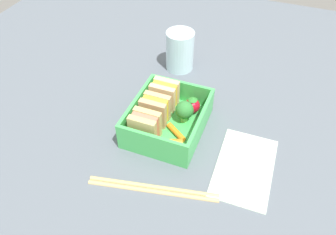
{
  "coord_description": "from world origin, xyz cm",
  "views": [
    {
      "loc": [
        -38.65,
        -15.0,
        43.43
      ],
      "look_at": [
        0.0,
        0.0,
        2.7
      ],
      "focal_mm": 35.0,
      "sensor_mm": 36.0,
      "label": 1
    }
  ],
  "objects_px": {
    "carrot_stick_far_left": "(170,143)",
    "chopstick_pair": "(153,188)",
    "sandwich_center": "(164,95)",
    "folded_napkin": "(245,167)",
    "strawberry_far_left": "(192,105)",
    "sandwich_center_left": "(155,110)",
    "sandwich_left": "(145,126)",
    "carrot_stick_left": "(176,132)",
    "broccoli_floret": "(185,110)",
    "drinking_glass": "(180,51)"
  },
  "relations": [
    {
      "from": "chopstick_pair",
      "to": "drinking_glass",
      "type": "distance_m",
      "value": 0.33
    },
    {
      "from": "carrot_stick_left",
      "to": "drinking_glass",
      "type": "height_order",
      "value": "drinking_glass"
    },
    {
      "from": "carrot_stick_left",
      "to": "chopstick_pair",
      "type": "bearing_deg",
      "value": -178.51
    },
    {
      "from": "sandwich_left",
      "to": "strawberry_far_left",
      "type": "height_order",
      "value": "sandwich_left"
    },
    {
      "from": "sandwich_center_left",
      "to": "strawberry_far_left",
      "type": "bearing_deg",
      "value": -49.82
    },
    {
      "from": "folded_napkin",
      "to": "broccoli_floret",
      "type": "bearing_deg",
      "value": 65.71
    },
    {
      "from": "strawberry_far_left",
      "to": "broccoli_floret",
      "type": "bearing_deg",
      "value": 168.24
    },
    {
      "from": "broccoli_floret",
      "to": "drinking_glass",
      "type": "relative_size",
      "value": 0.49
    },
    {
      "from": "broccoli_floret",
      "to": "strawberry_far_left",
      "type": "height_order",
      "value": "broccoli_floret"
    },
    {
      "from": "carrot_stick_left",
      "to": "chopstick_pair",
      "type": "distance_m",
      "value": 0.11
    },
    {
      "from": "carrot_stick_far_left",
      "to": "chopstick_pair",
      "type": "height_order",
      "value": "carrot_stick_far_left"
    },
    {
      "from": "sandwich_left",
      "to": "carrot_stick_left",
      "type": "xyz_separation_m",
      "value": [
        0.02,
        -0.05,
        -0.02
      ]
    },
    {
      "from": "carrot_stick_left",
      "to": "broccoli_floret",
      "type": "relative_size",
      "value": 1.04
    },
    {
      "from": "sandwich_center",
      "to": "carrot_stick_far_left",
      "type": "xyz_separation_m",
      "value": [
        -0.09,
        -0.05,
        -0.02
      ]
    },
    {
      "from": "drinking_glass",
      "to": "folded_napkin",
      "type": "distance_m",
      "value": 0.3
    },
    {
      "from": "carrot_stick_left",
      "to": "strawberry_far_left",
      "type": "height_order",
      "value": "strawberry_far_left"
    },
    {
      "from": "sandwich_left",
      "to": "carrot_stick_left",
      "type": "relative_size",
      "value": 1.17
    },
    {
      "from": "strawberry_far_left",
      "to": "folded_napkin",
      "type": "height_order",
      "value": "strawberry_far_left"
    },
    {
      "from": "broccoli_floret",
      "to": "folded_napkin",
      "type": "height_order",
      "value": "broccoli_floret"
    },
    {
      "from": "chopstick_pair",
      "to": "drinking_glass",
      "type": "height_order",
      "value": "drinking_glass"
    },
    {
      "from": "sandwich_center",
      "to": "chopstick_pair",
      "type": "xyz_separation_m",
      "value": [
        -0.17,
        -0.05,
        -0.03
      ]
    },
    {
      "from": "folded_napkin",
      "to": "drinking_glass",
      "type": "bearing_deg",
      "value": 40.9
    },
    {
      "from": "sandwich_center_left",
      "to": "sandwich_center",
      "type": "xyz_separation_m",
      "value": [
        0.04,
        0.0,
        0.0
      ]
    },
    {
      "from": "sandwich_center_left",
      "to": "carrot_stick_far_left",
      "type": "relative_size",
      "value": 1.26
    },
    {
      "from": "sandwich_center",
      "to": "strawberry_far_left",
      "type": "height_order",
      "value": "sandwich_center"
    },
    {
      "from": "carrot_stick_far_left",
      "to": "folded_napkin",
      "type": "height_order",
      "value": "carrot_stick_far_left"
    },
    {
      "from": "sandwich_center_left",
      "to": "carrot_stick_left",
      "type": "distance_m",
      "value": 0.06
    },
    {
      "from": "broccoli_floret",
      "to": "sandwich_center_left",
      "type": "bearing_deg",
      "value": 110.18
    },
    {
      "from": "carrot_stick_far_left",
      "to": "broccoli_floret",
      "type": "relative_size",
      "value": 0.96
    },
    {
      "from": "sandwich_center",
      "to": "folded_napkin",
      "type": "distance_m",
      "value": 0.2
    },
    {
      "from": "carrot_stick_far_left",
      "to": "sandwich_center",
      "type": "bearing_deg",
      "value": 26.99
    },
    {
      "from": "carrot_stick_left",
      "to": "chopstick_pair",
      "type": "height_order",
      "value": "carrot_stick_left"
    },
    {
      "from": "sandwich_center_left",
      "to": "chopstick_pair",
      "type": "xyz_separation_m",
      "value": [
        -0.13,
        -0.05,
        -0.03
      ]
    },
    {
      "from": "carrot_stick_left",
      "to": "drinking_glass",
      "type": "relative_size",
      "value": 0.51
    },
    {
      "from": "carrot_stick_left",
      "to": "sandwich_center",
      "type": "bearing_deg",
      "value": 36.42
    },
    {
      "from": "carrot_stick_far_left",
      "to": "broccoli_floret",
      "type": "bearing_deg",
      "value": -1.27
    },
    {
      "from": "drinking_glass",
      "to": "folded_napkin",
      "type": "relative_size",
      "value": 0.58
    },
    {
      "from": "sandwich_left",
      "to": "broccoli_floret",
      "type": "xyz_separation_m",
      "value": [
        0.06,
        -0.05,
        -0.0
      ]
    },
    {
      "from": "sandwich_center_left",
      "to": "chopstick_pair",
      "type": "distance_m",
      "value": 0.14
    },
    {
      "from": "carrot_stick_left",
      "to": "broccoli_floret",
      "type": "distance_m",
      "value": 0.04
    },
    {
      "from": "strawberry_far_left",
      "to": "carrot_stick_far_left",
      "type": "bearing_deg",
      "value": 175.57
    },
    {
      "from": "sandwich_center",
      "to": "drinking_glass",
      "type": "relative_size",
      "value": 0.59
    },
    {
      "from": "sandwich_left",
      "to": "chopstick_pair",
      "type": "distance_m",
      "value": 0.11
    },
    {
      "from": "sandwich_left",
      "to": "sandwich_center_left",
      "type": "bearing_deg",
      "value": 0.0
    },
    {
      "from": "strawberry_far_left",
      "to": "sandwich_left",
      "type": "bearing_deg",
      "value": 148.84
    },
    {
      "from": "broccoli_floret",
      "to": "chopstick_pair",
      "type": "height_order",
      "value": "broccoli_floret"
    },
    {
      "from": "folded_napkin",
      "to": "chopstick_pair",
      "type": "bearing_deg",
      "value": 126.74
    },
    {
      "from": "sandwich_center_left",
      "to": "carrot_stick_far_left",
      "type": "distance_m",
      "value": 0.07
    },
    {
      "from": "sandwich_left",
      "to": "drinking_glass",
      "type": "height_order",
      "value": "drinking_glass"
    },
    {
      "from": "sandwich_left",
      "to": "sandwich_center_left",
      "type": "xyz_separation_m",
      "value": [
        0.04,
        0.0,
        0.0
      ]
    }
  ]
}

